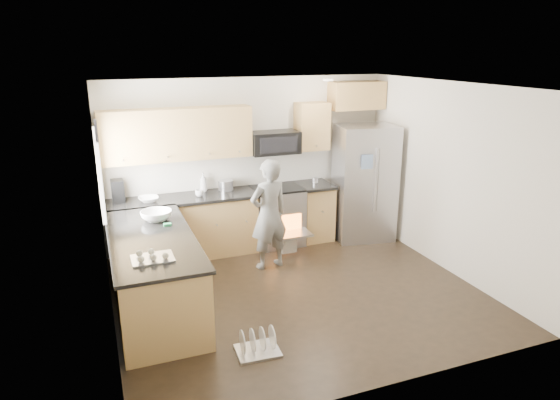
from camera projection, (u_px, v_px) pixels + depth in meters
name	position (u px, v px, depth m)	size (l,w,h in m)	color
ground	(298.00, 292.00, 6.42)	(4.50, 4.50, 0.00)	black
room_shell	(296.00, 166.00, 5.93)	(4.54, 4.04, 2.62)	beige
back_cabinet_run	(217.00, 190.00, 7.50)	(4.45, 0.64, 2.50)	#A47A41
peninsula	(154.00, 273.00, 5.91)	(0.96, 2.36, 1.05)	#A47A41
stove_range	(277.00, 203.00, 7.85)	(0.76, 0.97, 1.79)	#B7B7BC
refrigerator	(364.00, 183.00, 8.05)	(1.02, 0.85, 1.86)	#B7B7BC
person	(269.00, 215.00, 6.95)	(0.58, 0.38, 1.58)	gray
dish_rack	(258.00, 346.00, 5.15)	(0.46, 0.38, 0.27)	#B7B7BC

